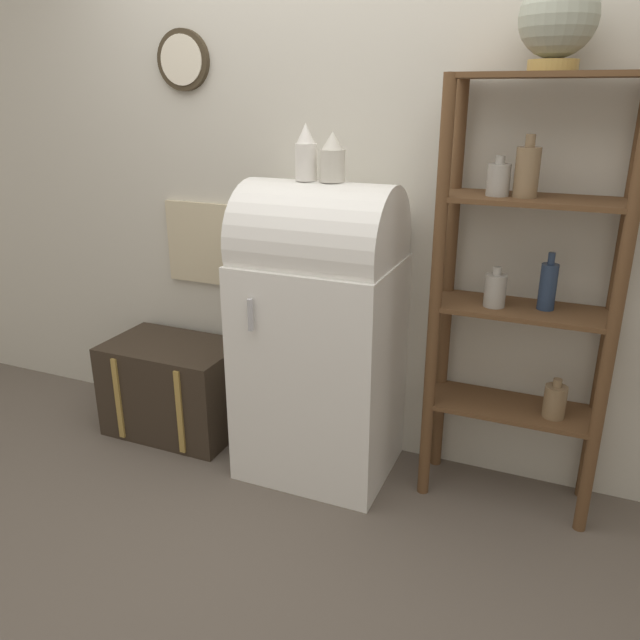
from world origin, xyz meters
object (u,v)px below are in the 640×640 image
at_px(globe, 558,20).
at_px(refrigerator, 320,330).
at_px(suitcase_trunk, 175,387).
at_px(vase_center, 332,159).
at_px(vase_left, 306,154).

bearing_deg(globe, refrigerator, -173.42).
xyz_separation_m(suitcase_trunk, globe, (1.69, 0.08, 1.70)).
relative_size(suitcase_trunk, vase_center, 3.44).
bearing_deg(refrigerator, vase_left, -175.68).
distance_m(refrigerator, globe, 1.51).
relative_size(suitcase_trunk, vase_left, 2.95).
bearing_deg(globe, vase_left, -173.56).
xyz_separation_m(refrigerator, vase_center, (0.06, 0.00, 0.75)).
height_order(globe, vase_center, globe).
distance_m(suitcase_trunk, globe, 2.40).
height_order(refrigerator, vase_center, vase_center).
bearing_deg(vase_center, vase_left, -176.29).
bearing_deg(suitcase_trunk, refrigerator, -1.24).
bearing_deg(globe, suitcase_trunk, -177.28).
distance_m(globe, vase_left, 1.03).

